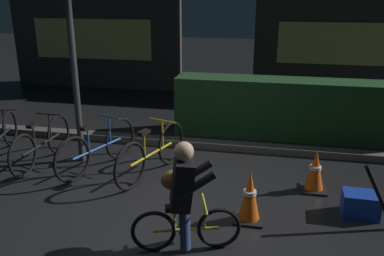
{
  "coord_description": "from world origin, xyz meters",
  "views": [
    {
      "loc": [
        1.27,
        -4.51,
        2.66
      ],
      "look_at": [
        0.2,
        0.6,
        0.9
      ],
      "focal_mm": 37.94,
      "sensor_mm": 36.0,
      "label": 1
    }
  ],
  "objects_px": {
    "parked_bike_center_right": "(152,153)",
    "street_post": "(76,85)",
    "parked_bike_center_left": "(98,147)",
    "traffic_cone_far": "(315,171)",
    "closed_umbrella": "(380,198)",
    "traffic_cone_near": "(250,197)",
    "cyclist": "(184,196)",
    "parked_bike_left_mid": "(42,143)",
    "blue_crate": "(360,204)",
    "parked_bike_leftmost": "(0,136)"
  },
  "relations": [
    {
      "from": "street_post",
      "to": "parked_bike_leftmost",
      "type": "xyz_separation_m",
      "value": [
        -1.45,
        -0.06,
        -0.94
      ]
    },
    {
      "from": "parked_bike_leftmost",
      "to": "parked_bike_left_mid",
      "type": "distance_m",
      "value": 0.92
    },
    {
      "from": "parked_bike_left_mid",
      "to": "cyclist",
      "type": "relative_size",
      "value": 1.34
    },
    {
      "from": "parked_bike_left_mid",
      "to": "parked_bike_leftmost",
      "type": "bearing_deg",
      "value": 79.86
    },
    {
      "from": "street_post",
      "to": "cyclist",
      "type": "xyz_separation_m",
      "value": [
        2.19,
        -2.02,
        -0.65
      ]
    },
    {
      "from": "street_post",
      "to": "parked_bike_leftmost",
      "type": "distance_m",
      "value": 1.73
    },
    {
      "from": "street_post",
      "to": "parked_bike_center_right",
      "type": "bearing_deg",
      "value": -13.4
    },
    {
      "from": "street_post",
      "to": "closed_umbrella",
      "type": "distance_m",
      "value": 4.57
    },
    {
      "from": "parked_bike_leftmost",
      "to": "parked_bike_center_right",
      "type": "bearing_deg",
      "value": -110.75
    },
    {
      "from": "street_post",
      "to": "traffic_cone_near",
      "type": "xyz_separation_m",
      "value": [
        2.84,
        -1.3,
        -0.96
      ]
    },
    {
      "from": "street_post",
      "to": "parked_bike_center_right",
      "type": "height_order",
      "value": "street_post"
    },
    {
      "from": "parked_bike_center_right",
      "to": "street_post",
      "type": "bearing_deg",
      "value": 94.72
    },
    {
      "from": "parked_bike_left_mid",
      "to": "traffic_cone_near",
      "type": "xyz_separation_m",
      "value": [
        3.4,
        -1.05,
        -0.03
      ]
    },
    {
      "from": "parked_bike_center_right",
      "to": "closed_umbrella",
      "type": "height_order",
      "value": "parked_bike_center_right"
    },
    {
      "from": "parked_bike_left_mid",
      "to": "closed_umbrella",
      "type": "bearing_deg",
      "value": -98.79
    },
    {
      "from": "cyclist",
      "to": "parked_bike_center_right",
      "type": "bearing_deg",
      "value": 100.42
    },
    {
      "from": "parked_bike_left_mid",
      "to": "traffic_cone_near",
      "type": "distance_m",
      "value": 3.56
    },
    {
      "from": "parked_bike_leftmost",
      "to": "traffic_cone_near",
      "type": "bearing_deg",
      "value": -121.66
    },
    {
      "from": "traffic_cone_near",
      "to": "traffic_cone_far",
      "type": "xyz_separation_m",
      "value": [
        0.84,
        0.98,
        -0.03
      ]
    },
    {
      "from": "parked_bike_leftmost",
      "to": "traffic_cone_near",
      "type": "xyz_separation_m",
      "value": [
        4.29,
        -1.24,
        -0.02
      ]
    },
    {
      "from": "cyclist",
      "to": "traffic_cone_far",
      "type": "bearing_deg",
      "value": 32.0
    },
    {
      "from": "parked_bike_left_mid",
      "to": "cyclist",
      "type": "xyz_separation_m",
      "value": [
        2.75,
        -1.77,
        0.28
      ]
    },
    {
      "from": "parked_bike_center_left",
      "to": "parked_bike_leftmost",
      "type": "bearing_deg",
      "value": 103.33
    },
    {
      "from": "parked_bike_left_mid",
      "to": "traffic_cone_near",
      "type": "relative_size",
      "value": 2.57
    },
    {
      "from": "traffic_cone_near",
      "to": "closed_umbrella",
      "type": "height_order",
      "value": "closed_umbrella"
    },
    {
      "from": "parked_bike_left_mid",
      "to": "closed_umbrella",
      "type": "relative_size",
      "value": 1.97
    },
    {
      "from": "traffic_cone_near",
      "to": "traffic_cone_far",
      "type": "relative_size",
      "value": 1.09
    },
    {
      "from": "street_post",
      "to": "parked_bike_left_mid",
      "type": "height_order",
      "value": "street_post"
    },
    {
      "from": "parked_bike_left_mid",
      "to": "blue_crate",
      "type": "distance_m",
      "value": 4.8
    },
    {
      "from": "blue_crate",
      "to": "closed_umbrella",
      "type": "distance_m",
      "value": 0.37
    },
    {
      "from": "parked_bike_leftmost",
      "to": "parked_bike_center_left",
      "type": "relative_size",
      "value": 0.94
    },
    {
      "from": "cyclist",
      "to": "blue_crate",
      "type": "bearing_deg",
      "value": 12.43
    },
    {
      "from": "closed_umbrella",
      "to": "traffic_cone_near",
      "type": "bearing_deg",
      "value": 11.61
    },
    {
      "from": "street_post",
      "to": "blue_crate",
      "type": "relative_size",
      "value": 5.8
    },
    {
      "from": "blue_crate",
      "to": "closed_umbrella",
      "type": "xyz_separation_m",
      "value": [
        0.14,
        -0.25,
        0.24
      ]
    },
    {
      "from": "parked_bike_left_mid",
      "to": "blue_crate",
      "type": "bearing_deg",
      "value": -96.15
    },
    {
      "from": "parked_bike_leftmost",
      "to": "traffic_cone_near",
      "type": "distance_m",
      "value": 4.47
    },
    {
      "from": "parked_bike_leftmost",
      "to": "parked_bike_center_right",
      "type": "height_order",
      "value": "parked_bike_center_right"
    },
    {
      "from": "cyclist",
      "to": "closed_umbrella",
      "type": "xyz_separation_m",
      "value": [
        2.14,
        0.87,
        -0.24
      ]
    },
    {
      "from": "closed_umbrella",
      "to": "blue_crate",
      "type": "bearing_deg",
      "value": -54.63
    },
    {
      "from": "traffic_cone_far",
      "to": "blue_crate",
      "type": "distance_m",
      "value": 0.79
    },
    {
      "from": "parked_bike_center_left",
      "to": "blue_crate",
      "type": "height_order",
      "value": "parked_bike_center_left"
    },
    {
      "from": "street_post",
      "to": "parked_bike_center_right",
      "type": "distance_m",
      "value": 1.63
    },
    {
      "from": "street_post",
      "to": "blue_crate",
      "type": "height_order",
      "value": "street_post"
    },
    {
      "from": "parked_bike_center_right",
      "to": "cyclist",
      "type": "bearing_deg",
      "value": -134.62
    },
    {
      "from": "parked_bike_center_left",
      "to": "parked_bike_center_right",
      "type": "bearing_deg",
      "value": -73.24
    },
    {
      "from": "parked_bike_center_left",
      "to": "traffic_cone_far",
      "type": "height_order",
      "value": "parked_bike_center_left"
    },
    {
      "from": "parked_bike_leftmost",
      "to": "closed_umbrella",
      "type": "relative_size",
      "value": 1.82
    },
    {
      "from": "parked_bike_leftmost",
      "to": "street_post",
      "type": "bearing_deg",
      "value": -103.09
    },
    {
      "from": "parked_bike_center_left",
      "to": "parked_bike_center_right",
      "type": "relative_size",
      "value": 0.98
    }
  ]
}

